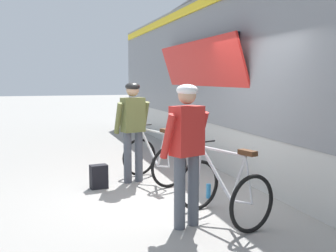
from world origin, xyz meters
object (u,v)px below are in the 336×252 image
object	(u,v)px
backpack_on_platform	(99,177)
train_car	(274,72)
water_bottle_near_the_bikes	(208,191)
cyclist_near_in_olive	(133,123)
cyclist_far_in_red	(187,143)
bicycle_near_white	(154,159)
bicycle_far_silver	(223,190)

from	to	relation	value
backpack_on_platform	train_car	bearing A→B (deg)	7.28
train_car	backpack_on_platform	world-z (taller)	train_car
backpack_on_platform	water_bottle_near_the_bikes	bearing A→B (deg)	-43.54
cyclist_near_in_olive	cyclist_far_in_red	world-z (taller)	same
backpack_on_platform	bicycle_near_white	bearing A→B (deg)	1.93
backpack_on_platform	bicycle_far_silver	bearing A→B (deg)	-65.68
bicycle_near_white	backpack_on_platform	size ratio (longest dim) A/B	3.06
bicycle_near_white	cyclist_near_in_olive	bearing A→B (deg)	169.94
bicycle_near_white	bicycle_far_silver	bearing A→B (deg)	-81.89
train_car	water_bottle_near_the_bikes	bearing A→B (deg)	-138.15
train_car	cyclist_near_in_olive	bearing A→B (deg)	-165.22
cyclist_near_in_olive	backpack_on_platform	distance (m)	1.10
bicycle_near_white	backpack_on_platform	distance (m)	1.04
train_car	water_bottle_near_the_bikes	world-z (taller)	train_car
cyclist_far_in_red	water_bottle_near_the_bikes	bearing A→B (deg)	54.30
bicycle_far_silver	backpack_on_platform	xyz separation A→B (m)	(-1.32, 2.04, -0.20)
cyclist_near_in_olive	cyclist_far_in_red	xyz separation A→B (m)	(0.15, -2.34, 0.00)
train_car	bicycle_near_white	size ratio (longest dim) A/B	13.34
cyclist_near_in_olive	water_bottle_near_the_bikes	bearing A→B (deg)	-56.16
cyclist_near_in_olive	cyclist_far_in_red	bearing A→B (deg)	-86.42
train_car	backpack_on_platform	bearing A→B (deg)	-164.16
water_bottle_near_the_bikes	backpack_on_platform	bearing A→B (deg)	145.02
cyclist_far_in_red	cyclist_near_in_olive	bearing A→B (deg)	93.58
train_car	bicycle_near_white	xyz separation A→B (m)	(-2.98, -0.94, -1.56)
backpack_on_platform	water_bottle_near_the_bikes	distance (m)	1.87
bicycle_near_white	bicycle_far_silver	distance (m)	2.25
train_car	cyclist_near_in_olive	xyz separation A→B (m)	(-3.34, -0.88, -0.91)
cyclist_far_in_red	backpack_on_platform	world-z (taller)	cyclist_far_in_red
backpack_on_platform	cyclist_far_in_red	bearing A→B (deg)	-77.88
cyclist_far_in_red	bicycle_near_white	size ratio (longest dim) A/B	1.44
train_car	bicycle_near_white	distance (m)	3.50
train_car	cyclist_near_in_olive	size ratio (longest dim) A/B	9.26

